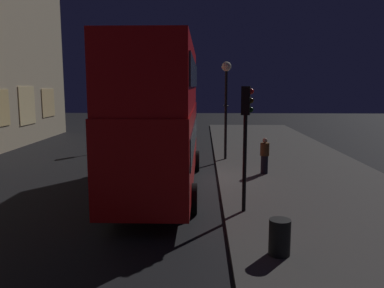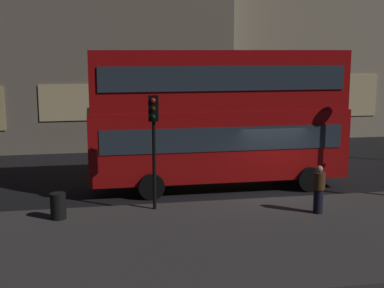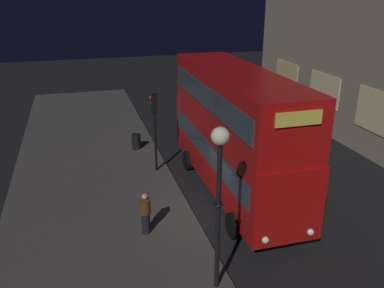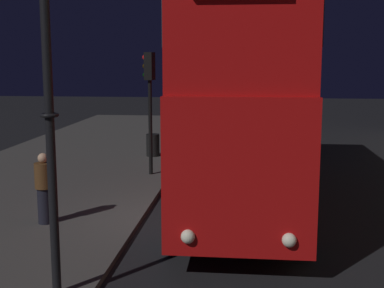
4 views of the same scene
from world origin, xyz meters
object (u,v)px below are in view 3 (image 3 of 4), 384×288
at_px(double_decker_bus, 235,127).
at_px(traffic_light_near_kerb, 154,116).
at_px(litter_bin, 136,141).
at_px(pedestrian, 145,213).
at_px(street_lamp, 219,174).

relative_size(double_decker_bus, traffic_light_near_kerb, 2.64).
xyz_separation_m(traffic_light_near_kerb, litter_bin, (-3.12, -0.48, -2.34)).
bearing_deg(pedestrian, litter_bin, -16.22).
bearing_deg(street_lamp, litter_bin, -177.17).
bearing_deg(litter_bin, pedestrian, -6.46).
relative_size(double_decker_bus, pedestrian, 6.35).
height_order(traffic_light_near_kerb, street_lamp, street_lamp).
distance_m(double_decker_bus, litter_bin, 7.27).
distance_m(street_lamp, litter_bin, 12.24).
bearing_deg(pedestrian, street_lamp, -165.73).
bearing_deg(double_decker_bus, street_lamp, -25.68).
bearing_deg(litter_bin, street_lamp, 2.83).
relative_size(street_lamp, pedestrian, 3.18).
height_order(street_lamp, litter_bin, street_lamp).
distance_m(traffic_light_near_kerb, street_lamp, 8.70).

